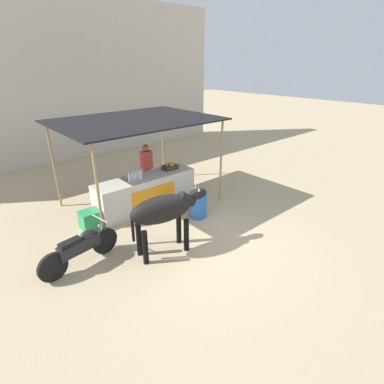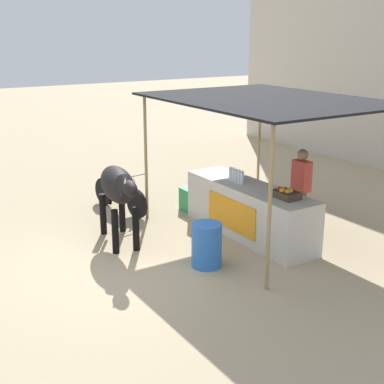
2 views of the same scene
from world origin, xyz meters
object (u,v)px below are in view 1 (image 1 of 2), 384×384
(fruit_crate, at_px, (170,167))
(vendor_behind_counter, at_px, (147,169))
(cow, at_px, (165,211))
(motorcycle_parked, at_px, (81,247))
(water_barrel, at_px, (198,205))
(cooler_box, at_px, (93,219))
(stall_counter, at_px, (146,192))

(fruit_crate, relative_size, vendor_behind_counter, 0.27)
(cow, relative_size, motorcycle_parked, 1.04)
(fruit_crate, bearing_deg, water_barrel, -97.34)
(cooler_box, distance_m, motorcycle_parked, 1.58)
(stall_counter, xyz_separation_m, motorcycle_parked, (-2.53, -1.43, -0.05))
(stall_counter, bearing_deg, fruit_crate, 2.87)
(fruit_crate, bearing_deg, stall_counter, -177.13)
(fruit_crate, relative_size, motorcycle_parked, 0.25)
(water_barrel, bearing_deg, stall_counter, 117.21)
(cooler_box, bearing_deg, fruit_crate, 3.13)
(fruit_crate, height_order, vendor_behind_counter, vendor_behind_counter)
(water_barrel, distance_m, motorcycle_parked, 3.27)
(vendor_behind_counter, bearing_deg, water_barrel, -84.91)
(motorcycle_parked, bearing_deg, water_barrel, 0.07)
(fruit_crate, height_order, cow, cow)
(vendor_behind_counter, height_order, cow, vendor_behind_counter)
(stall_counter, relative_size, water_barrel, 4.13)
(stall_counter, xyz_separation_m, water_barrel, (0.73, -1.43, -0.12))
(vendor_behind_counter, xyz_separation_m, cooler_box, (-2.24, -0.85, -0.61))
(water_barrel, distance_m, cow, 1.94)
(fruit_crate, height_order, water_barrel, fruit_crate)
(cooler_box, height_order, cow, cow)
(cow, height_order, motorcycle_parked, cow)
(stall_counter, bearing_deg, cow, -112.80)
(stall_counter, distance_m, cow, 2.44)
(vendor_behind_counter, bearing_deg, motorcycle_parked, -144.59)
(stall_counter, relative_size, fruit_crate, 6.82)
(stall_counter, height_order, water_barrel, stall_counter)
(water_barrel, bearing_deg, vendor_behind_counter, 95.09)
(cooler_box, bearing_deg, stall_counter, 3.27)
(fruit_crate, distance_m, water_barrel, 1.63)
(stall_counter, bearing_deg, motorcycle_parked, -150.53)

